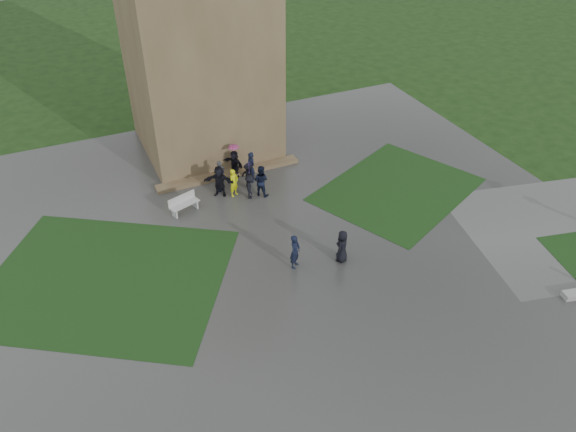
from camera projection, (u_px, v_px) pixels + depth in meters
name	position (u px, v px, depth m)	size (l,w,h in m)	color
ground	(304.00, 282.00, 26.51)	(120.00, 120.00, 0.00)	black
plaza	(286.00, 257.00, 27.99)	(34.00, 34.00, 0.02)	#343432
lawn_inset_left	(106.00, 279.00, 26.62)	(11.00, 9.00, 0.01)	black
lawn_inset_right	(397.00, 189.00, 33.05)	(9.00, 7.00, 0.01)	black
tower	(194.00, 6.00, 32.42)	(8.00, 8.00, 18.00)	brown
tower_plinth	(229.00, 174.00, 34.30)	(9.00, 0.80, 0.22)	brown
bench	(184.00, 204.00, 30.93)	(1.80, 1.06, 1.00)	#B7B8B3
visitor_cluster	(236.00, 175.00, 32.55)	(3.60, 4.00, 2.37)	black
pedestrian_mid	(295.00, 251.00, 26.89)	(0.67, 0.44, 1.83)	black
pedestrian_near	(342.00, 246.00, 27.29)	(0.85, 0.58, 1.74)	black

